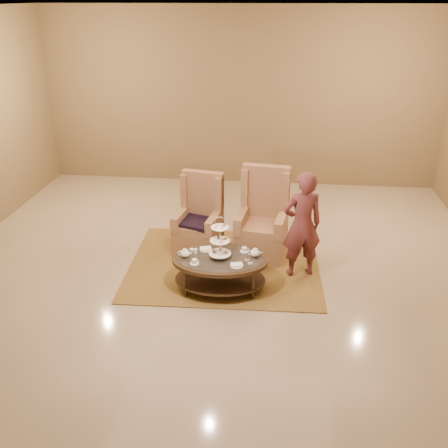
# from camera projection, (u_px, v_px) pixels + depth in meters

# --- Properties ---
(ground) EXTENTS (8.00, 8.00, 0.00)m
(ground) POSITION_uv_depth(u_px,v_px,m) (217.00, 276.00, 7.10)
(ground) COLOR tan
(ground) RESTS_ON ground
(ceiling) EXTENTS (8.00, 8.00, 0.02)m
(ceiling) POSITION_uv_depth(u_px,v_px,m) (217.00, 276.00, 7.10)
(ceiling) COLOR silver
(ceiling) RESTS_ON ground
(wall_back) EXTENTS (8.00, 0.04, 3.50)m
(wall_back) POSITION_uv_depth(u_px,v_px,m) (240.00, 99.00, 9.98)
(wall_back) COLOR olive
(wall_back) RESTS_ON ground
(rug) EXTENTS (2.83, 2.39, 0.01)m
(rug) POSITION_uv_depth(u_px,v_px,m) (224.00, 264.00, 7.39)
(rug) COLOR olive
(rug) RESTS_ON ground
(tea_table) EXTENTS (1.32, 0.94, 1.07)m
(tea_table) POSITION_uv_depth(u_px,v_px,m) (220.00, 263.00, 6.63)
(tea_table) COLOR black
(tea_table) RESTS_ON ground
(armchair_left) EXTENTS (0.75, 0.77, 1.20)m
(armchair_left) POSITION_uv_depth(u_px,v_px,m) (200.00, 224.00, 7.74)
(armchair_left) COLOR #A3704C
(armchair_left) RESTS_ON ground
(armchair_right) EXTENTS (0.81, 0.83, 1.33)m
(armchair_right) POSITION_uv_depth(u_px,v_px,m) (263.00, 225.00, 7.60)
(armchair_right) COLOR #A3704C
(armchair_right) RESTS_ON ground
(person) EXTENTS (0.65, 0.52, 1.55)m
(person) POSITION_uv_depth(u_px,v_px,m) (302.00, 225.00, 6.82)
(person) COLOR brown
(person) RESTS_ON ground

